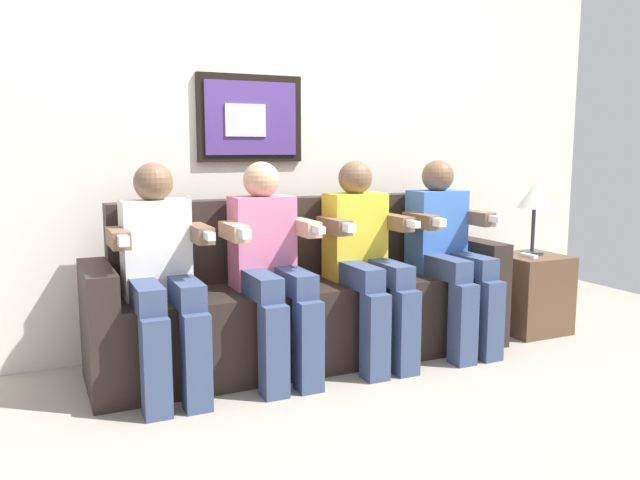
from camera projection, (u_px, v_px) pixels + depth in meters
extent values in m
plane|color=#9E9384|center=(332.00, 377.00, 3.30)|extent=(6.18, 6.18, 0.00)
cube|color=silver|center=(277.00, 128.00, 3.80)|extent=(4.76, 0.05, 2.60)
cube|color=black|center=(250.00, 118.00, 3.68)|extent=(0.63, 0.03, 0.50)
cube|color=#4C337F|center=(251.00, 118.00, 3.67)|extent=(0.55, 0.02, 0.42)
cube|color=silver|center=(245.00, 120.00, 3.64)|extent=(0.24, 0.02, 0.18)
cube|color=#2D231E|center=(309.00, 321.00, 3.53)|extent=(2.08, 0.58, 0.45)
cube|color=#2D231E|center=(294.00, 236.00, 3.66)|extent=(2.08, 0.14, 0.45)
cube|color=#2D231E|center=(100.00, 330.00, 3.06)|extent=(0.14, 0.58, 0.62)
cube|color=#2D231E|center=(471.00, 288.00, 3.98)|extent=(0.14, 0.58, 0.62)
cube|color=white|center=(156.00, 249.00, 3.11)|extent=(0.32, 0.20, 0.48)
sphere|color=brown|center=(153.00, 182.00, 3.06)|extent=(0.19, 0.19, 0.19)
cube|color=#38476B|center=(145.00, 295.00, 2.92)|extent=(0.12, 0.40, 0.12)
cube|color=#38476B|center=(184.00, 291.00, 2.99)|extent=(0.12, 0.40, 0.12)
cube|color=#38476B|center=(156.00, 368.00, 2.78)|extent=(0.12, 0.12, 0.45)
cube|color=#38476B|center=(196.00, 362.00, 2.85)|extent=(0.12, 0.12, 0.45)
cube|color=brown|center=(118.00, 238.00, 2.91)|extent=(0.08, 0.28, 0.08)
cube|color=brown|center=(200.00, 233.00, 3.07)|extent=(0.08, 0.28, 0.08)
cube|color=white|center=(208.00, 235.00, 2.92)|extent=(0.04, 0.13, 0.04)
cube|color=white|center=(123.00, 240.00, 2.77)|extent=(0.04, 0.10, 0.04)
cube|color=pink|center=(262.00, 242.00, 3.34)|extent=(0.32, 0.20, 0.48)
sphere|color=tan|center=(261.00, 180.00, 3.29)|extent=(0.19, 0.19, 0.19)
cube|color=#38476B|center=(259.00, 284.00, 3.15)|extent=(0.12, 0.40, 0.12)
cube|color=#38476B|center=(293.00, 281.00, 3.22)|extent=(0.12, 0.40, 0.12)
cube|color=#38476B|center=(274.00, 351.00, 3.01)|extent=(0.12, 0.12, 0.45)
cube|color=#38476B|center=(309.00, 346.00, 3.08)|extent=(0.12, 0.12, 0.45)
cube|color=tan|center=(234.00, 231.00, 3.14)|extent=(0.08, 0.28, 0.08)
cube|color=tan|center=(304.00, 227.00, 3.30)|extent=(0.08, 0.28, 0.08)
cube|color=white|center=(317.00, 229.00, 3.15)|extent=(0.04, 0.13, 0.04)
cube|color=white|center=(244.00, 233.00, 2.99)|extent=(0.04, 0.10, 0.04)
cube|color=yellow|center=(355.00, 236.00, 3.57)|extent=(0.32, 0.20, 0.48)
sphere|color=brown|center=(355.00, 178.00, 3.52)|extent=(0.19, 0.19, 0.19)
cube|color=#38476B|center=(357.00, 275.00, 3.38)|extent=(0.12, 0.40, 0.12)
cube|color=#38476B|center=(386.00, 272.00, 3.45)|extent=(0.12, 0.40, 0.12)
cube|color=#38476B|center=(375.00, 337.00, 3.24)|extent=(0.12, 0.12, 0.45)
cube|color=#38476B|center=(405.00, 332.00, 3.31)|extent=(0.12, 0.12, 0.45)
cube|color=brown|center=(334.00, 226.00, 3.37)|extent=(0.08, 0.28, 0.08)
cube|color=brown|center=(395.00, 222.00, 3.53)|extent=(0.08, 0.28, 0.08)
cube|color=white|center=(411.00, 224.00, 3.38)|extent=(0.04, 0.13, 0.04)
cube|color=white|center=(348.00, 227.00, 3.22)|extent=(0.04, 0.10, 0.04)
cube|color=#3F72CC|center=(436.00, 231.00, 3.80)|extent=(0.32, 0.20, 0.48)
sphere|color=brown|center=(438.00, 176.00, 3.75)|extent=(0.19, 0.19, 0.19)
cube|color=#38476B|center=(443.00, 267.00, 3.61)|extent=(0.12, 0.40, 0.12)
cube|color=#38476B|center=(468.00, 264.00, 3.68)|extent=(0.12, 0.40, 0.12)
cube|color=#38476B|center=(463.00, 324.00, 3.47)|extent=(0.12, 0.12, 0.45)
cube|color=#38476B|center=(489.00, 320.00, 3.54)|extent=(0.12, 0.12, 0.45)
cube|color=brown|center=(421.00, 221.00, 3.60)|extent=(0.08, 0.28, 0.08)
cube|color=brown|center=(475.00, 218.00, 3.76)|extent=(0.08, 0.28, 0.08)
cube|color=white|center=(493.00, 219.00, 3.61)|extent=(0.04, 0.13, 0.04)
cube|color=white|center=(438.00, 222.00, 3.45)|extent=(0.04, 0.10, 0.04)
cube|color=brown|center=(530.00, 293.00, 4.10)|extent=(0.40, 0.40, 0.50)
cylinder|color=#333338|center=(532.00, 253.00, 4.09)|extent=(0.14, 0.14, 0.02)
cylinder|color=#333338|center=(533.00, 230.00, 4.07)|extent=(0.02, 0.02, 0.28)
cone|color=silver|center=(535.00, 195.00, 4.04)|extent=(0.22, 0.22, 0.16)
cube|color=white|center=(529.00, 256.00, 3.98)|extent=(0.04, 0.13, 0.02)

